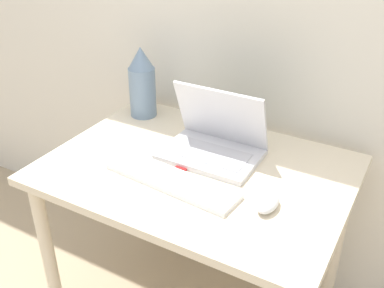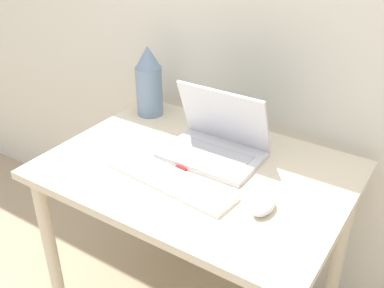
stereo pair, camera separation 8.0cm
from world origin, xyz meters
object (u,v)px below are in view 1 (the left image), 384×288
at_px(laptop, 214,141).
at_px(vase, 142,83).
at_px(keyboard, 171,180).
at_px(mp3_player, 185,165).
at_px(mouse, 268,203).

relative_size(laptop, vase, 1.15).
relative_size(keyboard, mp3_player, 7.48).
xyz_separation_m(mouse, mp3_player, (-0.34, 0.08, -0.02)).
bearing_deg(keyboard, mp3_player, 96.79).
bearing_deg(mp3_player, laptop, 68.46).
xyz_separation_m(laptop, mouse, (0.29, -0.21, -0.03)).
xyz_separation_m(laptop, keyboard, (-0.04, -0.24, -0.04)).
height_order(mouse, vase, vase).
bearing_deg(vase, mp3_player, -36.83).
xyz_separation_m(vase, mp3_player, (0.36, -0.27, -0.14)).
distance_m(laptop, mp3_player, 0.14).
distance_m(keyboard, vase, 0.55).
bearing_deg(vase, laptop, -19.44).
height_order(laptop, mouse, laptop).
relative_size(laptop, mouse, 3.13).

